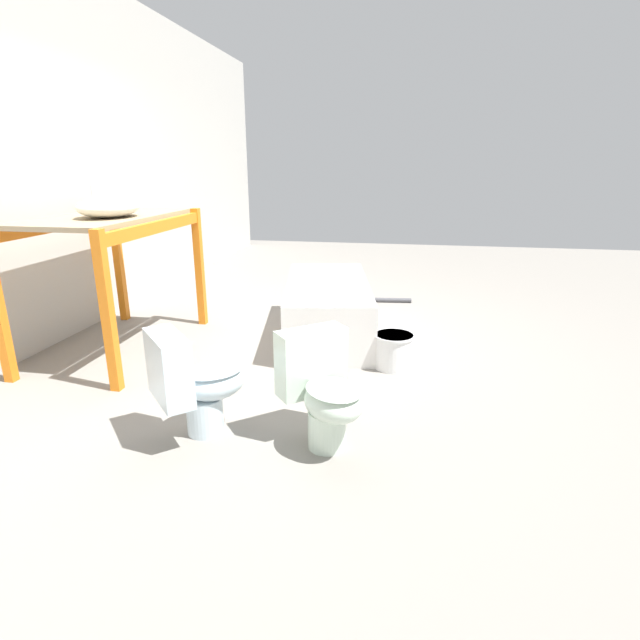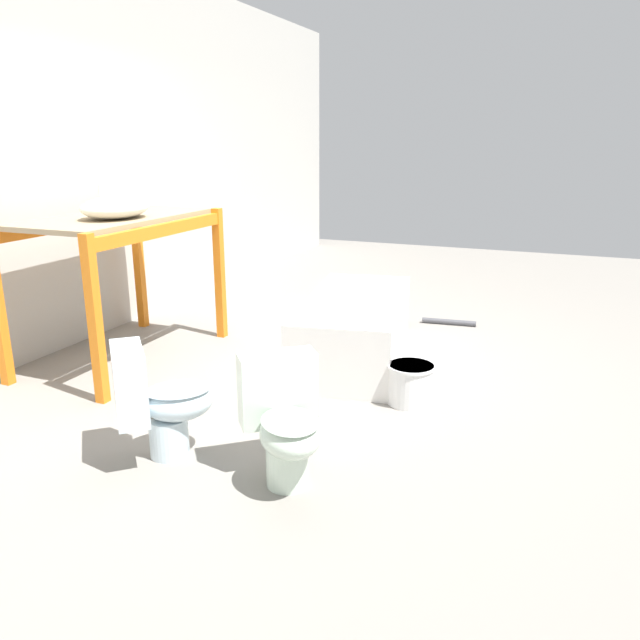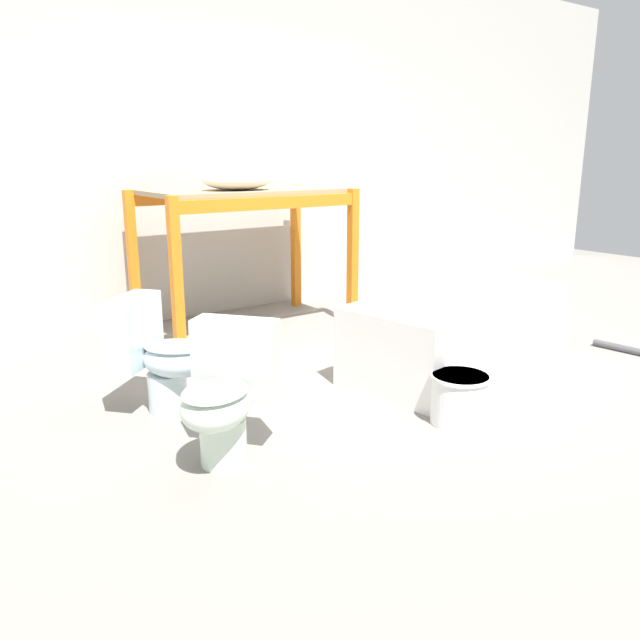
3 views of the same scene
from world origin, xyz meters
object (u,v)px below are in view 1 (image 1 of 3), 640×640
Objects in this scene: toilet_far at (195,382)px; bucket_white at (394,350)px; sink_basin at (109,207)px; bathtub_main at (327,304)px; toilet_near at (323,389)px.

toilet_far reaches higher than bucket_white.
bathtub_main is (0.78, -1.58, -0.92)m from sink_basin.
sink_basin reaches higher than toilet_far.
toilet_far is 2.04× the size of bucket_white.
bucket_white is at bearing -87.89° from sink_basin.
bucket_white is (1.19, -0.35, -0.19)m from toilet_near.
sink_basin is 1.99m from bathtub_main.
sink_basin is 2.33m from toilet_near.
toilet_far is 1.65m from bucket_white.
bathtub_main is 2.79× the size of toilet_far.
toilet_near is 0.74m from toilet_far.
bathtub_main is 1.91m from toilet_near.
toilet_far reaches higher than bathtub_main.
bathtub_main is 1.97m from toilet_far.
sink_basin is at bearing 110.08° from toilet_near.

